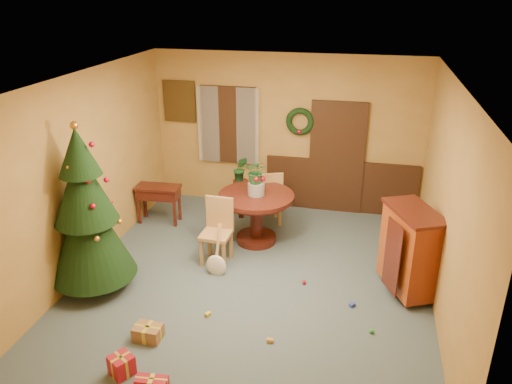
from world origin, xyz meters
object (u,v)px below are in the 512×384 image
(chair_near, at_px, (218,228))
(writing_desk, at_px, (159,195))
(christmas_tree, at_px, (87,214))
(dining_table, at_px, (256,209))
(sideboard, at_px, (410,249))

(chair_near, relative_size, writing_desk, 1.28)
(christmas_tree, height_order, writing_desk, christmas_tree)
(dining_table, height_order, writing_desk, dining_table)
(christmas_tree, xyz_separation_m, writing_desk, (0.06, 2.17, -0.63))
(christmas_tree, relative_size, writing_desk, 3.05)
(chair_near, xyz_separation_m, sideboard, (2.82, -0.26, 0.12))
(chair_near, bearing_deg, sideboard, -5.24)
(dining_table, xyz_separation_m, sideboard, (2.37, -0.96, 0.07))
(dining_table, xyz_separation_m, chair_near, (-0.45, -0.70, -0.05))
(writing_desk, xyz_separation_m, sideboard, (4.24, -1.31, 0.15))
(dining_table, xyz_separation_m, writing_desk, (-1.87, 0.35, -0.08))
(dining_table, relative_size, writing_desk, 1.56)
(dining_table, relative_size, chair_near, 1.22)
(christmas_tree, bearing_deg, writing_desk, 88.31)
(chair_near, bearing_deg, christmas_tree, -143.03)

